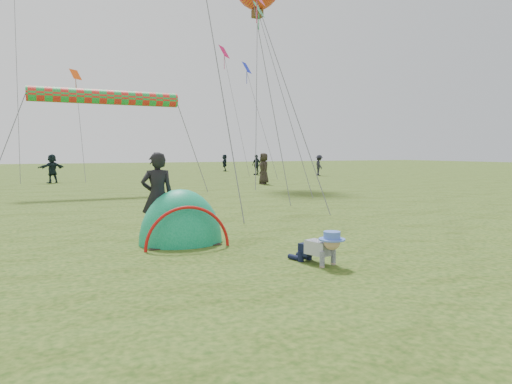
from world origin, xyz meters
name	(u,v)px	position (x,y,z in m)	size (l,w,h in m)	color
ground	(263,263)	(0.00, 0.00, 0.00)	(140.00, 140.00, 0.00)	#15380C
crawling_toddler	(321,247)	(0.83, -0.49, 0.30)	(0.54, 0.77, 0.59)	black
popup_tent	(181,243)	(-0.75, 2.26, 0.00)	(1.70, 1.40, 2.20)	#00824A
standing_adult	(157,196)	(-1.09, 2.81, 0.92)	(0.67, 0.44, 1.84)	black
crowd_person_2	(257,165)	(12.29, 25.97, 0.81)	(0.95, 0.39, 1.62)	black
crowd_person_3	(319,165)	(16.20, 22.95, 0.80)	(1.03, 0.59, 1.60)	black
crowd_person_5	(52,168)	(-2.62, 22.82, 0.85)	(1.58, 0.50, 1.71)	black
crowd_person_9	(156,161)	(7.06, 37.99, 0.89)	(1.14, 0.66, 1.77)	black
crowd_person_10	(264,169)	(8.25, 16.54, 0.89)	(0.87, 0.56, 1.77)	black
crowd_person_11	(225,163)	(12.54, 33.51, 0.79)	(1.47, 0.47, 1.58)	black
rainbow_tube_kite	(106,97)	(-0.53, 14.54, 4.24)	(0.64, 0.64, 6.34)	red
diamond_kite_1	(76,74)	(-0.81, 27.40, 7.13)	(0.81, 0.81, 0.00)	#E84605
diamond_kite_3	(259,9)	(6.57, 13.75, 8.72)	(0.80, 0.80, 0.00)	#25B161
diamond_kite_4	(247,68)	(11.13, 25.25, 8.16)	(0.96, 0.96, 0.00)	#1220C4
diamond_kite_6	(224,52)	(10.97, 29.46, 10.13)	(1.14, 1.14, 0.00)	#C20744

